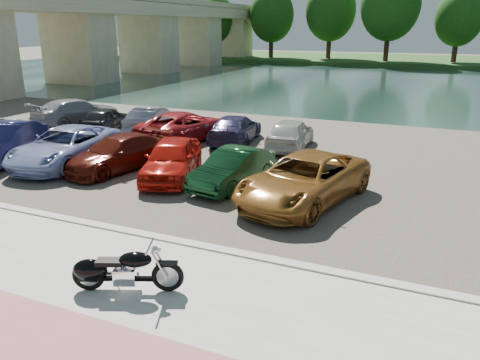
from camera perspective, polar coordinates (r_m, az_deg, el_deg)
The scene contains 22 objects.
ground at distance 10.51m, azimuth -10.69°, elevation -12.70°, with size 200.00×200.00×0.00m, color #595447.
promenade at distance 9.81m, azimuth -14.04°, elevation -15.07°, with size 60.00×6.00×0.10m, color #AEAAA4.
pink_path at distance 8.88m, azimuth -20.20°, elevation -19.27°, with size 60.00×2.00×0.01m, color #955B54.
kerb at distance 11.97m, azimuth -5.37°, elevation -8.02°, with size 60.00×0.30×0.14m, color #AEAAA4.
parking_lot at distance 19.83m, azimuth 7.13°, elevation 2.50°, with size 60.00×18.00×0.04m, color #3E3832.
river at distance 47.96m, azimuth 17.24°, elevation 11.03°, with size 120.00×40.00×0.00m, color #182B27.
far_bank at distance 79.70m, azimuth 20.10°, elevation 13.53°, with size 120.00×24.00×0.60m, color #1D4318.
bridge at distance 58.72m, azimuth -11.73°, elevation 18.03°, with size 7.00×56.00×8.55m.
far_trees at distance 73.20m, azimuth 23.94°, elevation 18.44°, with size 70.25×10.68×12.52m.
motorcycle at distance 10.13m, azimuth -14.76°, elevation -10.62°, with size 2.22×1.12×1.05m.
car_1 at distance 21.60m, azimuth -26.71°, elevation 4.12°, with size 1.62×4.64×1.53m, color #161846.
car_2 at distance 19.97m, azimuth -20.47°, elevation 3.84°, with size 2.46×5.33×1.48m, color #8C9ACD.
car_3 at distance 18.67m, azimuth -14.66°, elevation 3.19°, with size 1.83×4.50×1.31m, color #4F130B.
car_4 at distance 17.21m, azimuth -8.29°, elevation 2.59°, with size 1.72×4.27×1.45m, color #B1140B.
car_5 at distance 16.16m, azimuth -0.82°, elevation 1.44°, with size 1.35×3.88×1.28m, color #0E3318.
car_6 at distance 14.78m, azimuth 7.82°, elevation 0.09°, with size 2.49×5.39×1.50m, color #905A21.
car_7 at distance 28.07m, azimuth -19.27°, elevation 7.85°, with size 2.07×5.09×1.48m, color gray.
car_8 at distance 26.03m, azimuth -16.15°, elevation 7.18°, with size 1.51×3.75×1.28m, color black.
car_9 at distance 25.02m, azimuth -10.65°, elevation 7.24°, with size 1.43×4.10×1.35m, color slate.
car_10 at distance 22.91m, azimuth -6.81°, elevation 6.54°, with size 2.38×5.16×1.43m, color maroon.
car_11 at distance 22.45m, azimuth -0.60°, elevation 6.25°, with size 1.83×4.49×1.30m, color #2A274C.
car_12 at distance 21.34m, azimuth 6.17°, elevation 5.65°, with size 1.66×4.12×1.40m, color #B6B7B2.
Camera 1 is at (5.25, -7.37, 5.35)m, focal length 35.00 mm.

